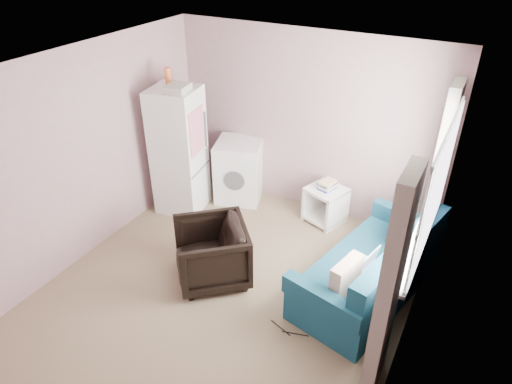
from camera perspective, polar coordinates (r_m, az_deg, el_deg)
room at (r=4.54m, az=-3.90°, el=-0.58°), size 3.84×4.24×2.54m
armchair at (r=5.23m, az=-5.60°, el=-7.29°), size 1.06×1.07×0.80m
fridge at (r=6.34m, az=-9.61°, el=5.12°), size 0.71×0.71×2.02m
washing_machine at (r=6.69m, az=-2.12°, el=2.87°), size 0.80×0.80×0.90m
side_table at (r=6.30m, az=8.70°, el=-1.27°), size 0.59×0.59×0.64m
sofa at (r=5.21m, az=14.40°, el=-9.67°), size 1.30×2.10×0.87m
window_dressing at (r=4.69m, az=19.62°, el=-3.56°), size 0.17×2.62×2.18m
floor_cables at (r=4.89m, az=4.01°, el=-16.91°), size 0.44×0.10×0.01m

